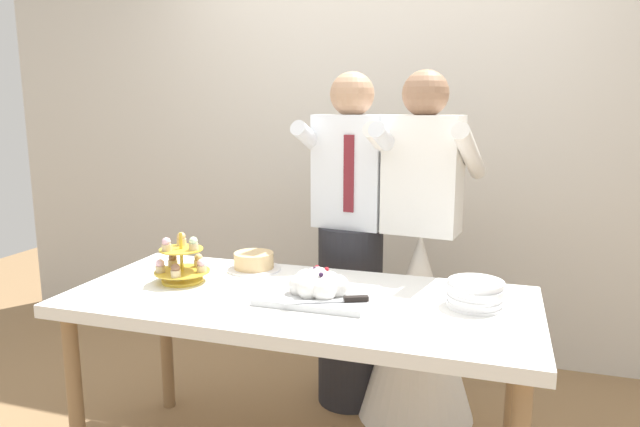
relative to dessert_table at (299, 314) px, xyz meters
The scene contains 8 objects.
rear_wall 1.60m from the dessert_table, 90.00° to the left, with size 5.20×0.10×2.90m, color beige.
dessert_table is the anchor object (origin of this frame).
cupcake_stand 0.55m from the dessert_table, behind, with size 0.23×0.23×0.21m.
main_cake_tray 0.14m from the dessert_table, ahead, with size 0.42×0.33×0.13m.
plate_stack 0.67m from the dessert_table, ahead, with size 0.21×0.21×0.10m.
round_cake 0.43m from the dessert_table, 138.82° to the left, with size 0.24×0.24×0.08m.
person_groom 0.66m from the dessert_table, 86.90° to the left, with size 0.52×0.55×1.66m.
person_bride 0.74m from the dessert_table, 58.17° to the left, with size 0.56×0.56×1.66m.
Camera 1 is at (0.72, -1.99, 1.50)m, focal length 31.99 mm.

